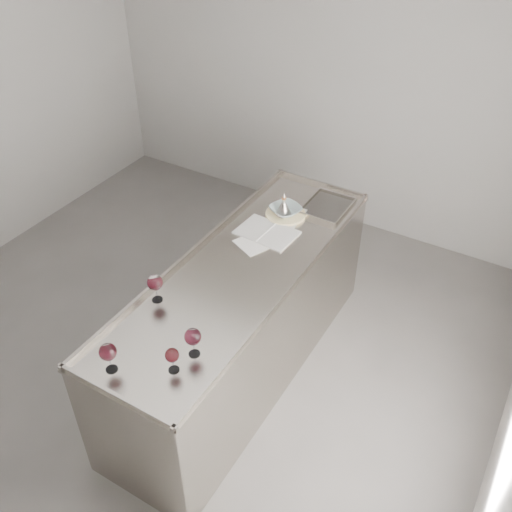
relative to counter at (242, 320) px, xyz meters
The scene contains 12 objects.
room_shell 1.10m from the counter, 148.97° to the right, with size 4.54×5.04×2.84m.
counter is the anchor object (origin of this frame).
wine_glass_left 0.83m from the counter, 118.25° to the right, with size 0.09×0.09×0.18m.
wine_glass_middle 1.23m from the counter, 97.56° to the right, with size 0.09×0.09×0.18m.
wine_glass_right 0.97m from the counter, 77.37° to the right, with size 0.09×0.09×0.18m.
wine_glass_small 1.08m from the counter, 81.05° to the right, with size 0.07×0.07×0.15m.
notebook 0.63m from the counter, 97.03° to the left, with size 0.42×0.30×0.02m.
loose_paper_top 0.81m from the counter, 92.71° to the left, with size 0.22×0.32×0.00m, color silver.
loose_paper_under 0.57m from the counter, 97.89° to the left, with size 0.22×0.32×0.00m, color silver.
trivet 0.83m from the counter, 93.68° to the left, with size 0.29×0.29×0.02m, color beige.
ceramic_bowl 0.85m from the counter, 93.68° to the left, with size 0.21×0.21×0.05m, color #92A7AA.
wine_funnel 0.85m from the counter, 94.40° to the left, with size 0.14×0.14×0.20m.
Camera 1 is at (2.02, -2.09, 3.25)m, focal length 40.00 mm.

